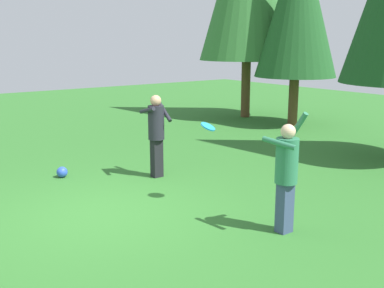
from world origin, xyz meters
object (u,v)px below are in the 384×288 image
(person_thrower, at_px, (286,169))
(tree_left, at_px, (298,3))
(person_catcher, at_px, (156,129))
(frisbee, at_px, (208,127))
(ball_blue, at_px, (62,172))

(person_thrower, xyz_separation_m, tree_left, (-6.12, 7.20, 3.07))
(tree_left, bearing_deg, person_catcher, -71.00)
(person_thrower, height_order, frisbee, person_thrower)
(ball_blue, relative_size, tree_left, 0.04)
(person_catcher, bearing_deg, frisbee, 0.00)
(person_catcher, xyz_separation_m, tree_left, (-2.47, 7.16, 3.02))
(frisbee, bearing_deg, person_thrower, 4.93)
(tree_left, bearing_deg, frisbee, -58.88)
(person_thrower, relative_size, tree_left, 0.28)
(person_thrower, height_order, ball_blue, person_thrower)
(person_thrower, xyz_separation_m, frisbee, (-1.69, -0.15, 0.41))
(ball_blue, distance_m, tree_left, 9.75)
(frisbee, bearing_deg, tree_left, 121.12)
(person_thrower, relative_size, frisbee, 5.15)
(ball_blue, bearing_deg, person_catcher, 54.62)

